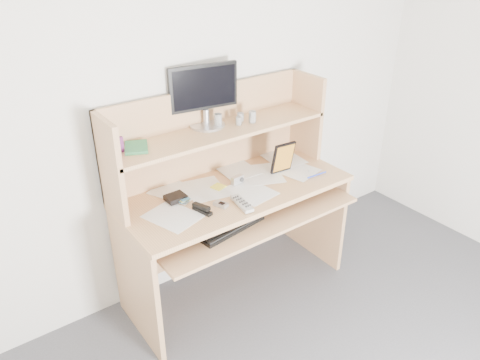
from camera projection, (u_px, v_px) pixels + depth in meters
back_wall at (204, 94)px, 2.77m from camera, size 3.60×0.04×2.50m
desk at (228, 191)px, 2.86m from camera, size 1.40×0.70×1.30m
paper_clutter at (235, 188)px, 2.78m from camera, size 1.32×0.54×0.01m
keyboard at (229, 226)px, 2.58m from camera, size 0.43×0.20×0.03m
tv_remote at (242, 203)px, 2.60m from camera, size 0.08×0.19×0.02m
flip_phone at (221, 204)px, 2.60m from camera, size 0.07×0.09×0.02m
stapler at (202, 208)px, 2.53m from camera, size 0.06×0.13×0.04m
wallet at (176, 198)px, 2.65m from camera, size 0.11×0.09×0.03m
sticky_note_pad at (218, 187)px, 2.79m from camera, size 0.09×0.09×0.01m
digital_camera at (237, 180)px, 2.82m from camera, size 0.08×0.04×0.05m
game_case at (283, 158)px, 2.91m from camera, size 0.15×0.03×0.21m
blue_pen at (317, 175)px, 2.92m from camera, size 0.15×0.02×0.01m
card_box at (118, 145)px, 2.42m from camera, size 0.06×0.03×0.08m
shelf_book at (136, 147)px, 2.48m from camera, size 0.17×0.20×0.02m
chip_stack_a at (239, 121)px, 2.78m from camera, size 0.04×0.04×0.05m
chip_stack_b at (252, 117)px, 2.81m from camera, size 0.04×0.04×0.07m
chip_stack_c at (240, 117)px, 2.84m from camera, size 0.05×0.05×0.05m
chip_stack_d at (218, 120)px, 2.75m from camera, size 0.05×0.05×0.08m
monitor at (204, 94)px, 2.70m from camera, size 0.42×0.21×0.36m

